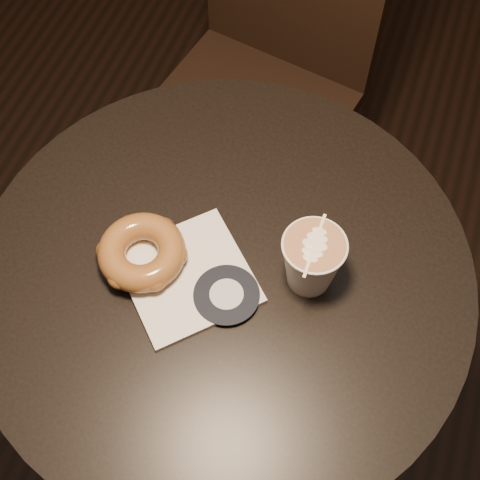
# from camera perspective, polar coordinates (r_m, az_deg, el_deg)

# --- Properties ---
(cafe_table) EXTENTS (0.70, 0.70, 0.75)m
(cafe_table) POSITION_cam_1_polar(r_m,az_deg,el_deg) (1.11, -1.25, -7.13)
(cafe_table) COLOR black
(cafe_table) RESTS_ON ground
(chair) EXTENTS (0.47, 0.47, 1.00)m
(chair) POSITION_cam_1_polar(r_m,az_deg,el_deg) (1.46, 2.61, 15.98)
(chair) COLOR black
(chair) RESTS_ON ground
(pastry_bag) EXTENTS (0.23, 0.23, 0.01)m
(pastry_bag) POSITION_cam_1_polar(r_m,az_deg,el_deg) (0.92, -4.47, -3.13)
(pastry_bag) COLOR silver
(pastry_bag) RESTS_ON cafe_table
(doughnut) EXTENTS (0.12, 0.12, 0.04)m
(doughnut) POSITION_cam_1_polar(r_m,az_deg,el_deg) (0.92, -8.38, -1.02)
(doughnut) COLOR brown
(doughnut) RESTS_ON pastry_bag
(latte_cup) EXTENTS (0.09, 0.09, 0.09)m
(latte_cup) POSITION_cam_1_polar(r_m,az_deg,el_deg) (0.88, 6.13, -1.88)
(latte_cup) COLOR silver
(latte_cup) RESTS_ON cafe_table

